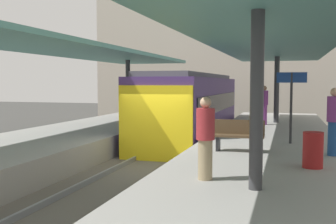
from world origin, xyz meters
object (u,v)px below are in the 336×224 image
passenger_far_end (334,120)px  litter_bin (313,150)px  passenger_near_bench (205,137)px  platform_bench (238,134)px  commuter_train (191,108)px  platform_sign (291,91)px  passenger_mid_platform (264,104)px

passenger_far_end → litter_bin: bearing=-108.7°
passenger_near_bench → passenger_far_end: passenger_far_end is taller
platform_bench → litter_bin: bearing=-43.1°
commuter_train → passenger_far_end: (5.47, -7.04, 0.19)m
passenger_far_end → platform_bench: bearing=-179.4°
passenger_near_bench → platform_sign: bearing=73.3°
litter_bin → passenger_far_end: (0.59, 1.75, 0.52)m
platform_sign → passenger_mid_platform: 5.73m
platform_sign → commuter_train: bearing=130.6°
platform_sign → platform_bench: bearing=-126.1°
litter_bin → passenger_near_bench: passenger_near_bench is taller
platform_sign → passenger_far_end: (1.05, -1.88, -0.71)m
commuter_train → litter_bin: (4.88, -8.79, -0.33)m
commuter_train → platform_sign: bearing=-49.4°
platform_sign → passenger_near_bench: 5.67m
platform_sign → passenger_far_end: size_ratio=1.26×
commuter_train → passenger_near_bench: (2.80, -10.54, 0.11)m
platform_sign → litter_bin: size_ratio=2.76×
litter_bin → passenger_near_bench: 2.75m
platform_sign → passenger_near_bench: (-1.62, -5.38, -0.79)m
litter_bin → passenger_far_end: passenger_far_end is taller
commuter_train → passenger_far_end: 8.92m
commuter_train → passenger_near_bench: commuter_train is taller
platform_bench → passenger_far_end: bearing=0.6°
litter_bin → platform_sign: bearing=97.2°
platform_bench → passenger_far_end: size_ratio=0.80×
commuter_train → platform_sign: size_ratio=4.77×
commuter_train → passenger_far_end: size_ratio=6.01×
platform_sign → passenger_far_end: platform_sign is taller
platform_sign → passenger_mid_platform: bearing=101.4°
platform_sign → litter_bin: 3.86m
platform_bench → passenger_far_end: (2.44, 0.03, 0.45)m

